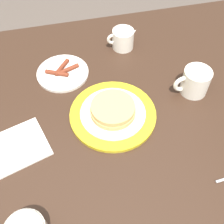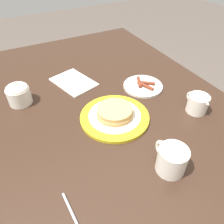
{
  "view_description": "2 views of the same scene",
  "coord_description": "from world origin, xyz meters",
  "px_view_note": "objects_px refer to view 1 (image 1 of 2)",
  "views": [
    {
      "loc": [
        0.09,
        0.51,
        1.42
      ],
      "look_at": [
        -0.02,
        0.03,
        0.78
      ],
      "focal_mm": 45.0,
      "sensor_mm": 36.0,
      "label": 1
    },
    {
      "loc": [
        -0.55,
        0.31,
        1.29
      ],
      "look_at": [
        -0.02,
        0.03,
        0.78
      ],
      "focal_mm": 35.0,
      "sensor_mm": 36.0,
      "label": 2
    }
  ],
  "objects_px": {
    "pancake_plate": "(113,112)",
    "napkin": "(10,150)",
    "side_plate_bacon": "(63,73)",
    "coffee_mug": "(195,81)",
    "creamer_pitcher": "(123,39)"
  },
  "relations": [
    {
      "from": "pancake_plate",
      "to": "napkin",
      "type": "xyz_separation_m",
      "value": [
        0.3,
        0.05,
        -0.01
      ]
    },
    {
      "from": "side_plate_bacon",
      "to": "coffee_mug",
      "type": "xyz_separation_m",
      "value": [
        -0.39,
        0.17,
        0.04
      ]
    },
    {
      "from": "coffee_mug",
      "to": "creamer_pitcher",
      "type": "relative_size",
      "value": 1.05
    },
    {
      "from": "napkin",
      "to": "coffee_mug",
      "type": "bearing_deg",
      "value": -170.98
    },
    {
      "from": "side_plate_bacon",
      "to": "napkin",
      "type": "bearing_deg",
      "value": 55.76
    },
    {
      "from": "pancake_plate",
      "to": "coffee_mug",
      "type": "xyz_separation_m",
      "value": [
        -0.27,
        -0.04,
        0.03
      ]
    },
    {
      "from": "pancake_plate",
      "to": "creamer_pitcher",
      "type": "xyz_separation_m",
      "value": [
        -0.11,
        -0.3,
        0.02
      ]
    },
    {
      "from": "pancake_plate",
      "to": "side_plate_bacon",
      "type": "height_order",
      "value": "pancake_plate"
    },
    {
      "from": "napkin",
      "to": "pancake_plate",
      "type": "bearing_deg",
      "value": -170.18
    },
    {
      "from": "creamer_pitcher",
      "to": "napkin",
      "type": "distance_m",
      "value": 0.54
    },
    {
      "from": "pancake_plate",
      "to": "coffee_mug",
      "type": "bearing_deg",
      "value": -171.87
    },
    {
      "from": "coffee_mug",
      "to": "napkin",
      "type": "relative_size",
      "value": 0.5
    },
    {
      "from": "pancake_plate",
      "to": "coffee_mug",
      "type": "distance_m",
      "value": 0.27
    },
    {
      "from": "pancake_plate",
      "to": "creamer_pitcher",
      "type": "distance_m",
      "value": 0.32
    },
    {
      "from": "pancake_plate",
      "to": "coffee_mug",
      "type": "relative_size",
      "value": 2.23
    }
  ]
}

